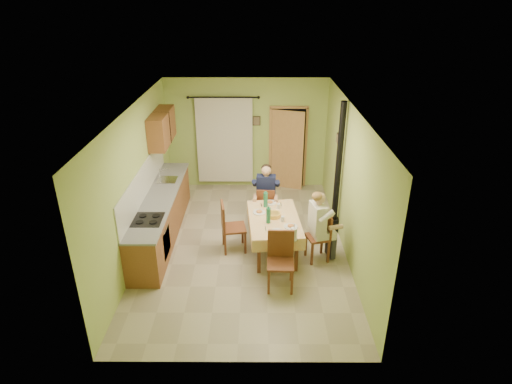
{
  "coord_description": "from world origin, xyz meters",
  "views": [
    {
      "loc": [
        0.28,
        -7.36,
        4.66
      ],
      "look_at": [
        0.25,
        0.1,
        1.15
      ],
      "focal_mm": 30.0,
      "sensor_mm": 36.0,
      "label": 1
    }
  ],
  "objects_px": {
    "chair_far": "(266,214)",
    "man_far": "(266,189)",
    "chair_near": "(280,272)",
    "chair_right": "(318,246)",
    "stove_flue": "(337,187)",
    "man_right": "(319,219)",
    "dining_table": "(274,235)",
    "chair_left": "(233,236)"
  },
  "relations": [
    {
      "from": "dining_table",
      "to": "chair_left",
      "type": "height_order",
      "value": "chair_left"
    },
    {
      "from": "chair_far",
      "to": "chair_right",
      "type": "relative_size",
      "value": 1.0
    },
    {
      "from": "man_far",
      "to": "man_right",
      "type": "relative_size",
      "value": 1.0
    },
    {
      "from": "stove_flue",
      "to": "chair_right",
      "type": "bearing_deg",
      "value": -114.06
    },
    {
      "from": "chair_right",
      "to": "stove_flue",
      "type": "distance_m",
      "value": 1.38
    },
    {
      "from": "chair_right",
      "to": "chair_near",
      "type": "bearing_deg",
      "value": 123.61
    },
    {
      "from": "chair_right",
      "to": "stove_flue",
      "type": "relative_size",
      "value": 0.34
    },
    {
      "from": "dining_table",
      "to": "man_right",
      "type": "distance_m",
      "value": 0.99
    },
    {
      "from": "chair_far",
      "to": "man_far",
      "type": "xyz_separation_m",
      "value": [
        0.0,
        0.01,
        0.59
      ]
    },
    {
      "from": "dining_table",
      "to": "man_far",
      "type": "relative_size",
      "value": 1.18
    },
    {
      "from": "chair_right",
      "to": "man_right",
      "type": "relative_size",
      "value": 0.68
    },
    {
      "from": "dining_table",
      "to": "man_far",
      "type": "height_order",
      "value": "man_far"
    },
    {
      "from": "dining_table",
      "to": "stove_flue",
      "type": "height_order",
      "value": "stove_flue"
    },
    {
      "from": "dining_table",
      "to": "chair_right",
      "type": "height_order",
      "value": "chair_right"
    },
    {
      "from": "chair_left",
      "to": "man_far",
      "type": "relative_size",
      "value": 0.73
    },
    {
      "from": "chair_right",
      "to": "man_right",
      "type": "bearing_deg",
      "value": 90.0
    },
    {
      "from": "man_right",
      "to": "man_far",
      "type": "bearing_deg",
      "value": 22.1
    },
    {
      "from": "chair_far",
      "to": "man_far",
      "type": "distance_m",
      "value": 0.59
    },
    {
      "from": "man_right",
      "to": "chair_left",
      "type": "bearing_deg",
      "value": 63.2
    },
    {
      "from": "stove_flue",
      "to": "chair_left",
      "type": "bearing_deg",
      "value": -160.95
    },
    {
      "from": "dining_table",
      "to": "chair_far",
      "type": "xyz_separation_m",
      "value": [
        -0.14,
        1.02,
        -0.09
      ]
    },
    {
      "from": "stove_flue",
      "to": "dining_table",
      "type": "bearing_deg",
      "value": -147.51
    },
    {
      "from": "dining_table",
      "to": "chair_left",
      "type": "xyz_separation_m",
      "value": [
        -0.79,
        0.11,
        -0.09
      ]
    },
    {
      "from": "chair_left",
      "to": "man_right",
      "type": "distance_m",
      "value": 1.75
    },
    {
      "from": "chair_right",
      "to": "man_far",
      "type": "bearing_deg",
      "value": 22.53
    },
    {
      "from": "chair_far",
      "to": "chair_near",
      "type": "xyz_separation_m",
      "value": [
        0.22,
        -2.11,
        0.0
      ]
    },
    {
      "from": "stove_flue",
      "to": "chair_far",
      "type": "bearing_deg",
      "value": 172.41
    },
    {
      "from": "man_right",
      "to": "stove_flue",
      "type": "distance_m",
      "value": 1.18
    },
    {
      "from": "man_far",
      "to": "man_right",
      "type": "bearing_deg",
      "value": -49.64
    },
    {
      "from": "man_right",
      "to": "stove_flue",
      "type": "height_order",
      "value": "stove_flue"
    },
    {
      "from": "chair_far",
      "to": "man_far",
      "type": "height_order",
      "value": "man_far"
    },
    {
      "from": "dining_table",
      "to": "chair_near",
      "type": "bearing_deg",
      "value": -90.4
    },
    {
      "from": "chair_near",
      "to": "man_right",
      "type": "height_order",
      "value": "man_right"
    },
    {
      "from": "chair_far",
      "to": "chair_right",
      "type": "bearing_deg",
      "value": -48.92
    },
    {
      "from": "dining_table",
      "to": "stove_flue",
      "type": "distance_m",
      "value": 1.67
    },
    {
      "from": "chair_near",
      "to": "dining_table",
      "type": "bearing_deg",
      "value": -84.13
    },
    {
      "from": "chair_near",
      "to": "stove_flue",
      "type": "relative_size",
      "value": 0.36
    },
    {
      "from": "stove_flue",
      "to": "man_right",
      "type": "bearing_deg",
      "value": -114.54
    },
    {
      "from": "dining_table",
      "to": "stove_flue",
      "type": "bearing_deg",
      "value": 28.11
    },
    {
      "from": "dining_table",
      "to": "stove_flue",
      "type": "xyz_separation_m",
      "value": [
        1.3,
        0.83,
        0.64
      ]
    },
    {
      "from": "chair_near",
      "to": "chair_right",
      "type": "xyz_separation_m",
      "value": [
        0.75,
        0.85,
        -0.0
      ]
    },
    {
      "from": "dining_table",
      "to": "chair_left",
      "type": "distance_m",
      "value": 0.81
    }
  ]
}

